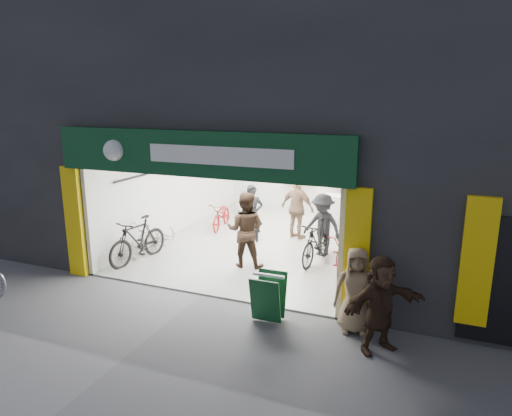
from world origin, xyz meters
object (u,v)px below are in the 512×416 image
Objects in this scene: bike_left_front at (154,236)px; bike_right_front at (317,242)px; sandwich_board at (268,296)px; pedestrian_near at (355,290)px.

bike_right_front is at bearing 17.27° from bike_left_front.
bike_left_front is 4.89m from sandwich_board.
pedestrian_near is at bearing 5.91° from sandwich_board.
bike_left_front is at bearing -161.11° from bike_right_front.
bike_left_front is 0.97× the size of bike_right_front.
sandwich_board is at bearing 172.36° from pedestrian_near.
bike_right_front is at bearing 87.37° from sandwich_board.
bike_left_front is at bearing 143.87° from pedestrian_near.
bike_right_front reaches higher than sandwich_board.
bike_right_front is 2.07× the size of sandwich_board.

